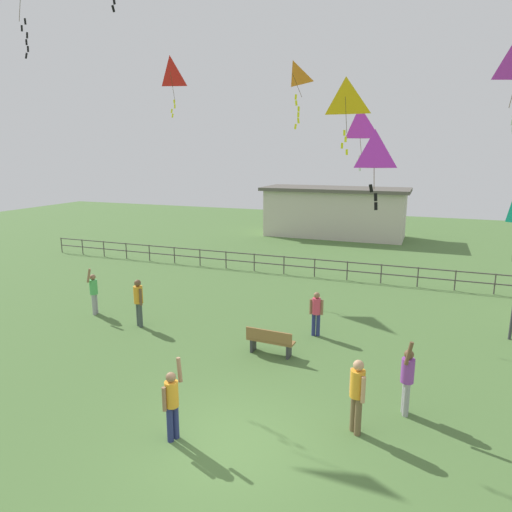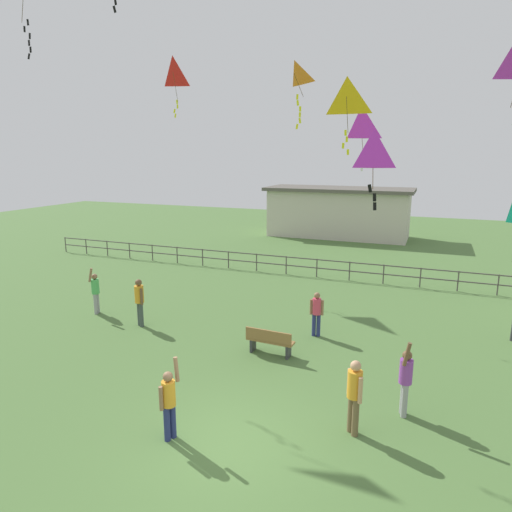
% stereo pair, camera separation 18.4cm
% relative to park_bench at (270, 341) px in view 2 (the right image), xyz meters
% --- Properties ---
extents(ground_plane, '(80.00, 80.00, 0.00)m').
position_rel_park_bench_xyz_m(ground_plane, '(0.71, -4.56, -0.46)').
color(ground_plane, '#4C7038').
extents(park_bench, '(1.52, 0.49, 0.85)m').
position_rel_park_bench_xyz_m(park_bench, '(0.00, 0.00, 0.00)').
color(park_bench, olive).
rests_on(park_bench, ground_plane).
extents(person_0, '(0.39, 0.41, 1.75)m').
position_rel_park_bench_xyz_m(person_0, '(3.10, -3.11, 0.54)').
color(person_0, brown).
rests_on(person_0, ground_plane).
extents(person_1, '(0.30, 0.51, 1.88)m').
position_rel_park_bench_xyz_m(person_1, '(-7.57, 1.02, 0.48)').
color(person_1, '#99999E').
rests_on(person_1, ground_plane).
extents(person_2, '(0.35, 0.46, 1.87)m').
position_rel_park_bench_xyz_m(person_2, '(-0.55, -4.79, 0.47)').
color(person_2, navy).
rests_on(person_2, ground_plane).
extents(person_4, '(0.47, 0.29, 1.55)m').
position_rel_park_bench_xyz_m(person_4, '(0.96, 2.00, 0.43)').
color(person_4, navy).
rests_on(person_4, ground_plane).
extents(person_5, '(0.31, 0.52, 1.94)m').
position_rel_park_bench_xyz_m(person_5, '(4.09, -1.94, 0.51)').
color(person_5, '#99999E').
rests_on(person_5, ground_plane).
extents(person_6, '(0.46, 0.33, 1.75)m').
position_rel_park_bench_xyz_m(person_6, '(-5.18, 0.56, 0.54)').
color(person_6, '#3F4C47').
rests_on(person_6, ground_plane).
extents(kite_3, '(1.11, 1.25, 2.76)m').
position_rel_park_bench_xyz_m(kite_3, '(-7.89, 7.82, 9.43)').
color(kite_3, red).
extents(kite_4, '(1.18, 1.15, 2.51)m').
position_rel_park_bench_xyz_m(kite_4, '(1.35, 6.95, 6.75)').
color(kite_4, '#B22DB2').
extents(kite_6, '(0.80, 0.70, 1.92)m').
position_rel_park_bench_xyz_m(kite_6, '(2.90, -0.65, 5.65)').
color(kite_6, '#B22DB2').
extents(kite_7, '(1.16, 1.10, 2.47)m').
position_rel_park_bench_xyz_m(kite_7, '(-0.97, 5.23, 8.53)').
color(kite_7, orange).
extents(kite_8, '(1.16, 0.87, 2.53)m').
position_rel_park_bench_xyz_m(kite_8, '(1.30, 3.90, 7.48)').
color(kite_8, yellow).
extents(waterfront_railing, '(36.05, 0.06, 0.95)m').
position_rel_park_bench_xyz_m(waterfront_railing, '(0.25, 9.44, 0.17)').
color(waterfront_railing, '#4C4742').
rests_on(waterfront_railing, ground_plane).
extents(pavilion_building, '(10.72, 4.34, 3.68)m').
position_rel_park_bench_xyz_m(pavilion_building, '(-2.34, 21.44, 1.40)').
color(pavilion_building, beige).
rests_on(pavilion_building, ground_plane).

